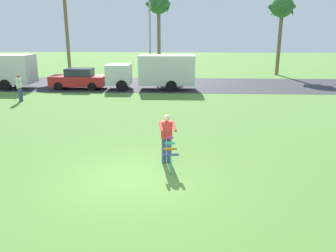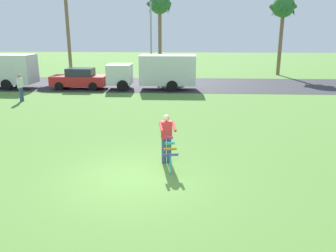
# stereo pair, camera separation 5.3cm
# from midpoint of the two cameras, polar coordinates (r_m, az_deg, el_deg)

# --- Properties ---
(ground_plane) EXTENTS (120.00, 120.00, 0.00)m
(ground_plane) POSITION_cam_midpoint_polar(r_m,az_deg,el_deg) (10.93, -6.08, -8.58)
(ground_plane) COLOR #568438
(road_strip) EXTENTS (120.00, 8.00, 0.01)m
(road_strip) POSITION_cam_midpoint_polar(r_m,az_deg,el_deg) (28.93, -0.51, 6.93)
(road_strip) COLOR #2D2D33
(road_strip) RESTS_ON ground
(person_kite_flyer) EXTENTS (0.64, 0.72, 1.73)m
(person_kite_flyer) POSITION_cam_midpoint_polar(r_m,az_deg,el_deg) (11.70, -0.35, -1.84)
(person_kite_flyer) COLOR #384772
(person_kite_flyer) RESTS_ON ground
(kite_held) EXTENTS (0.52, 0.66, 1.14)m
(kite_held) POSITION_cam_midpoint_polar(r_m,az_deg,el_deg) (10.97, 0.25, -4.06)
(kite_held) COLOR #D83399
(kite_held) RESTS_ON ground
(parked_car_red) EXTENTS (4.21, 1.85, 1.60)m
(parked_car_red) POSITION_cam_midpoint_polar(r_m,az_deg,el_deg) (27.65, -14.78, 7.60)
(parked_car_red) COLOR red
(parked_car_red) RESTS_ON ground
(parked_truck_white_box) EXTENTS (6.73, 2.18, 2.62)m
(parked_truck_white_box) POSITION_cam_midpoint_polar(r_m,az_deg,el_deg) (26.40, -2.05, 9.14)
(parked_truck_white_box) COLOR silver
(parked_truck_white_box) RESTS_ON ground
(palm_tree_right_near) EXTENTS (2.58, 2.71, 8.06)m
(palm_tree_right_near) POSITION_cam_midpoint_polar(r_m,az_deg,el_deg) (36.62, -1.62, 19.27)
(palm_tree_right_near) COLOR brown
(palm_tree_right_near) RESTS_ON ground
(palm_tree_centre_far) EXTENTS (2.58, 2.71, 7.67)m
(palm_tree_centre_far) POSITION_cam_midpoint_polar(r_m,az_deg,el_deg) (36.77, 18.47, 17.94)
(palm_tree_centre_far) COLOR brown
(palm_tree_centre_far) RESTS_ON ground
(streetlight_pole) EXTENTS (0.24, 1.65, 7.00)m
(streetlight_pole) POSITION_cam_midpoint_polar(r_m,az_deg,el_deg) (33.92, -3.05, 15.00)
(streetlight_pole) COLOR #9E9EA3
(streetlight_pole) RESTS_ON ground
(person_walker_near) EXTENTS (0.25, 0.57, 1.73)m
(person_walker_near) POSITION_cam_midpoint_polar(r_m,az_deg,el_deg) (23.98, -23.60, 5.99)
(person_walker_near) COLOR #384772
(person_walker_near) RESTS_ON ground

